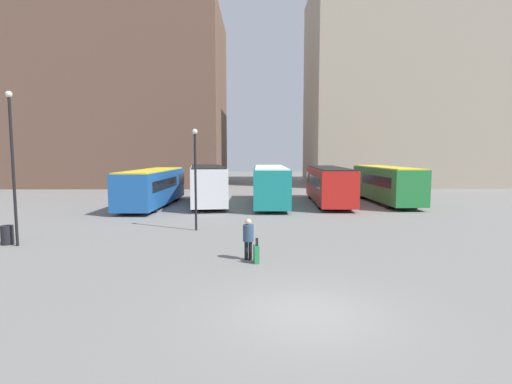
% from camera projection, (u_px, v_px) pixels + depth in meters
% --- Properties ---
extents(ground_plane, '(160.00, 160.00, 0.00)m').
position_uv_depth(ground_plane, '(309.00, 313.00, 10.06)').
color(ground_plane, slate).
extents(building_block_left, '(30.47, 16.37, 21.84)m').
position_uv_depth(building_block_left, '(107.00, 101.00, 52.14)').
color(building_block_left, brown).
rests_on(building_block_left, ground_plane).
extents(building_block_right, '(29.33, 14.84, 24.95)m').
position_uv_depth(building_block_right, '(425.00, 88.00, 51.83)').
color(building_block_right, tan).
rests_on(building_block_right, ground_plane).
extents(bus_0, '(2.85, 11.14, 2.79)m').
position_uv_depth(bus_0, '(155.00, 186.00, 30.72)').
color(bus_0, '#1E56A3').
rests_on(bus_0, ground_plane).
extents(bus_1, '(3.99, 9.98, 3.05)m').
position_uv_depth(bus_1, '(209.00, 184.00, 31.38)').
color(bus_1, silver).
rests_on(bus_1, ground_plane).
extents(bus_2, '(2.63, 11.10, 3.00)m').
position_uv_depth(bus_2, '(272.00, 184.00, 31.51)').
color(bus_2, '#19847F').
rests_on(bus_2, ground_plane).
extents(bus_3, '(2.90, 11.11, 2.92)m').
position_uv_depth(bus_3, '(330.00, 184.00, 32.15)').
color(bus_3, red).
rests_on(bus_3, ground_plane).
extents(bus_4, '(2.85, 10.48, 2.96)m').
position_uv_depth(bus_4, '(387.00, 183.00, 32.40)').
color(bus_4, '#237A38').
rests_on(bus_4, ground_plane).
extents(traveler, '(0.45, 0.45, 1.58)m').
position_uv_depth(traveler, '(250.00, 235.00, 15.06)').
color(traveler, black).
rests_on(traveler, ground_plane).
extents(suitcase, '(0.23, 0.44, 0.97)m').
position_uv_depth(suitcase, '(258.00, 254.00, 14.70)').
color(suitcase, '#28844C').
rests_on(suitcase, ground_plane).
extents(lamp_post_0, '(0.28, 0.28, 5.29)m').
position_uv_depth(lamp_post_0, '(197.00, 171.00, 20.70)').
color(lamp_post_0, black).
rests_on(lamp_post_0, ground_plane).
extents(lamp_post_1, '(0.28, 0.28, 6.66)m').
position_uv_depth(lamp_post_1, '(15.00, 158.00, 17.11)').
color(lamp_post_1, black).
rests_on(lamp_post_1, ground_plane).
extents(trash_bin, '(0.52, 0.52, 0.85)m').
position_uv_depth(trash_bin, '(9.00, 235.00, 17.72)').
color(trash_bin, black).
rests_on(trash_bin, ground_plane).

